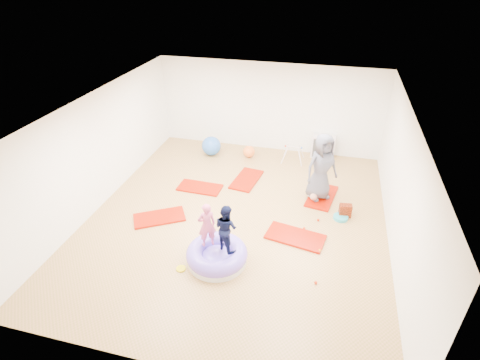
# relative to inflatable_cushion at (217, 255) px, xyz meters

# --- Properties ---
(room) EXTENTS (7.01, 8.01, 2.81)m
(room) POSITION_rel_inflatable_cushion_xyz_m (0.02, 1.56, 1.24)
(room) COLOR #B78150
(room) RESTS_ON ground
(gym_mat_front_left) EXTENTS (1.35, 1.14, 0.05)m
(gym_mat_front_left) POSITION_rel_inflatable_cushion_xyz_m (-1.80, 1.07, -0.13)
(gym_mat_front_left) COLOR #9C1000
(gym_mat_front_left) RESTS_ON ground
(gym_mat_mid_left) EXTENTS (1.20, 0.63, 0.05)m
(gym_mat_mid_left) POSITION_rel_inflatable_cushion_xyz_m (-1.31, 2.61, -0.13)
(gym_mat_mid_left) COLOR #9C1000
(gym_mat_mid_left) RESTS_ON ground
(gym_mat_center_back) EXTENTS (0.78, 1.30, 0.05)m
(gym_mat_center_back) POSITION_rel_inflatable_cushion_xyz_m (-0.16, 3.34, -0.13)
(gym_mat_center_back) COLOR #9C1000
(gym_mat_center_back) RESTS_ON ground
(gym_mat_right) EXTENTS (1.39, 0.87, 0.05)m
(gym_mat_right) POSITION_rel_inflatable_cushion_xyz_m (1.49, 1.15, -0.13)
(gym_mat_right) COLOR #9C1000
(gym_mat_right) RESTS_ON ground
(gym_mat_rear_right) EXTENTS (0.84, 1.35, 0.05)m
(gym_mat_rear_right) POSITION_rel_inflatable_cushion_xyz_m (1.96, 2.99, -0.13)
(gym_mat_rear_right) COLOR #9C1000
(gym_mat_rear_right) RESTS_ON ground
(inflatable_cushion) EXTENTS (1.28, 1.28, 0.40)m
(inflatable_cushion) POSITION_rel_inflatable_cushion_xyz_m (0.00, 0.00, 0.00)
(inflatable_cushion) COLOR silver
(inflatable_cushion) RESTS_ON ground
(child_pink) EXTENTS (0.45, 0.41, 1.02)m
(child_pink) POSITION_rel_inflatable_cushion_xyz_m (-0.22, 0.10, 0.72)
(child_pink) COLOR #DC5585
(child_pink) RESTS_ON inflatable_cushion
(child_navy) EXTENTS (0.64, 0.60, 1.04)m
(child_navy) POSITION_rel_inflatable_cushion_xyz_m (0.18, 0.09, 0.73)
(child_navy) COLOR black
(child_navy) RESTS_ON inflatable_cushion
(adult_caregiver) EXTENTS (1.03, 0.96, 1.76)m
(adult_caregiver) POSITION_rel_inflatable_cushion_xyz_m (1.87, 2.92, 0.78)
(adult_caregiver) COLOR #484956
(adult_caregiver) RESTS_ON gym_mat_rear_right
(infant) EXTENTS (0.39, 0.39, 0.23)m
(infant) POSITION_rel_inflatable_cushion_xyz_m (1.76, 2.80, 0.01)
(infant) COLOR #9AD7FE
(infant) RESTS_ON gym_mat_rear_right
(ball_pit_balls) EXTENTS (3.02, 2.53, 0.06)m
(ball_pit_balls) POSITION_rel_inflatable_cushion_xyz_m (1.63, 1.21, -0.12)
(ball_pit_balls) COLOR red
(ball_pit_balls) RESTS_ON ground
(exercise_ball_blue) EXTENTS (0.61, 0.61, 0.61)m
(exercise_ball_blue) POSITION_rel_inflatable_cushion_xyz_m (-1.62, 4.64, 0.15)
(exercise_ball_blue) COLOR blue
(exercise_ball_blue) RESTS_ON ground
(exercise_ball_orange) EXTENTS (0.38, 0.38, 0.38)m
(exercise_ball_orange) POSITION_rel_inflatable_cushion_xyz_m (-0.43, 4.77, 0.03)
(exercise_ball_orange) COLOR orange
(exercise_ball_orange) RESTS_ON ground
(infant_play_gym) EXTENTS (0.66, 0.63, 0.51)m
(infant_play_gym) POSITION_rel_inflatable_cushion_xyz_m (0.95, 4.82, 0.18)
(infant_play_gym) COLOR silver
(infant_play_gym) RESTS_ON ground
(cube_shelf) EXTENTS (0.71, 0.35, 0.71)m
(cube_shelf) POSITION_rel_inflatable_cushion_xyz_m (1.82, 5.35, 0.20)
(cube_shelf) COLOR silver
(cube_shelf) RESTS_ON ground
(balance_disc) EXTENTS (0.36, 0.36, 0.08)m
(balance_disc) POSITION_rel_inflatable_cushion_xyz_m (2.47, 2.14, -0.12)
(balance_disc) COLOR teal
(balance_disc) RESTS_ON ground
(backpack) EXTENTS (0.31, 0.21, 0.33)m
(backpack) POSITION_rel_inflatable_cushion_xyz_m (2.56, 2.27, 0.01)
(backpack) COLOR #AC2B07
(backpack) RESTS_ON ground
(yellow_toy) EXTENTS (0.20, 0.20, 0.03)m
(yellow_toy) POSITION_rel_inflatable_cushion_xyz_m (-0.64, -0.41, -0.14)
(yellow_toy) COLOR #DFCA00
(yellow_toy) RESTS_ON ground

